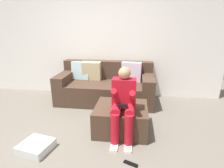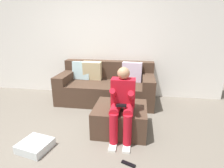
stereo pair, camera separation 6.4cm
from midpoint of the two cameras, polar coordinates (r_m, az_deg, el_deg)
ground_plane at (r=2.84m, az=-12.73°, el=-17.20°), size 7.43×7.43×0.00m
wall_back at (r=4.37m, az=-3.68°, el=12.49°), size 5.71×0.10×2.43m
couch_sectional at (r=4.05m, az=-1.33°, el=-0.61°), size 2.06×0.97×0.87m
ottoman at (r=2.94m, az=3.25°, el=-10.76°), size 0.82×0.73×0.41m
person_seated at (r=2.60m, az=4.00°, el=-5.74°), size 0.35×0.58×1.06m
storage_bin at (r=2.79m, az=-22.46°, el=-17.52°), size 0.46×0.44×0.11m
remote_near_ottoman at (r=2.41m, az=6.03°, el=-23.80°), size 0.18×0.11×0.02m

